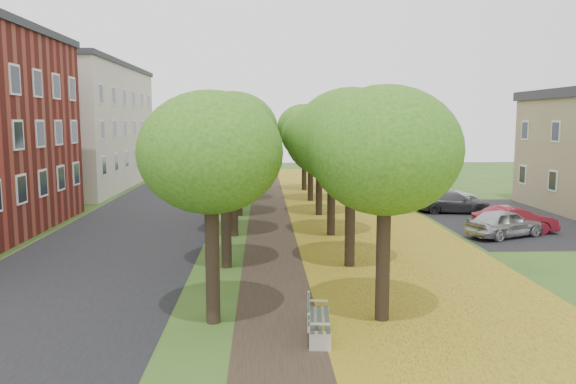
{
  "coord_description": "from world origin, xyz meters",
  "views": [
    {
      "loc": [
        -0.79,
        -15.34,
        5.67
      ],
      "look_at": [
        0.34,
        9.4,
        2.5
      ],
      "focal_mm": 35.0,
      "sensor_mm": 36.0,
      "label": 1
    }
  ],
  "objects": [
    {
      "name": "bench",
      "position": [
        0.62,
        -1.21,
        0.49
      ],
      "size": [
        0.73,
        2.02,
        0.93
      ],
      "rotation": [
        0.0,
        0.0,
        1.49
      ],
      "color": "#2C3730",
      "rests_on": "ground"
    },
    {
      "name": "tree_row_east",
      "position": [
        2.6,
        15.0,
        4.87
      ],
      "size": [
        4.3,
        34.3,
        6.73
      ],
      "color": "black",
      "rests_on": "ground"
    },
    {
      "name": "car_silver",
      "position": [
        11.0,
        11.09,
        0.7
      ],
      "size": [
        4.4,
        3.19,
        1.39
      ],
      "primitive_type": "imported",
      "rotation": [
        0.0,
        0.0,
        2.0
      ],
      "color": "#B5B4B9",
      "rests_on": "ground"
    },
    {
      "name": "car_white",
      "position": [
        11.0,
        20.76,
        0.71
      ],
      "size": [
        5.3,
        2.76,
        1.43
      ],
      "primitive_type": "imported",
      "rotation": [
        0.0,
        0.0,
        1.65
      ],
      "color": "silver",
      "rests_on": "ground"
    },
    {
      "name": "leaf_verge",
      "position": [
        5.0,
        15.0,
        0.01
      ],
      "size": [
        7.5,
        70.0,
        0.01
      ],
      "primitive_type": "cube",
      "color": "gold",
      "rests_on": "ground"
    },
    {
      "name": "ground",
      "position": [
        0.0,
        0.0,
        0.0
      ],
      "size": [
        120.0,
        120.0,
        0.0
      ],
      "primitive_type": "plane",
      "color": "#2D4C19",
      "rests_on": "ground"
    },
    {
      "name": "street_asphalt",
      "position": [
        -7.5,
        15.0,
        0.0
      ],
      "size": [
        8.0,
        70.0,
        0.01
      ],
      "primitive_type": "cube",
      "color": "black",
      "rests_on": "ground"
    },
    {
      "name": "car_grey",
      "position": [
        11.0,
        18.39,
        0.64
      ],
      "size": [
        4.66,
        2.45,
        1.29
      ],
      "primitive_type": "imported",
      "rotation": [
        0.0,
        0.0,
        1.42
      ],
      "color": "#313136",
      "rests_on": "ground"
    },
    {
      "name": "tree_row_west",
      "position": [
        -2.2,
        15.0,
        4.87
      ],
      "size": [
        4.3,
        34.3,
        6.73
      ],
      "color": "black",
      "rests_on": "ground"
    },
    {
      "name": "footpath",
      "position": [
        0.0,
        15.0,
        0.0
      ],
      "size": [
        3.2,
        70.0,
        0.01
      ],
      "primitive_type": "cube",
      "color": "black",
      "rests_on": "ground"
    },
    {
      "name": "car_red",
      "position": [
        11.97,
        12.07,
        0.67
      ],
      "size": [
        4.1,
        1.56,
        1.34
      ],
      "primitive_type": "imported",
      "rotation": [
        0.0,
        0.0,
        1.61
      ],
      "color": "maroon",
      "rests_on": "ground"
    },
    {
      "name": "building_cream",
      "position": [
        -17.0,
        33.0,
        5.21
      ],
      "size": [
        10.3,
        20.3,
        10.4
      ],
      "color": "beige",
      "rests_on": "ground"
    },
    {
      "name": "parking_lot",
      "position": [
        13.5,
        16.0,
        0.0
      ],
      "size": [
        9.0,
        16.0,
        0.01
      ],
      "primitive_type": "cube",
      "color": "black",
      "rests_on": "ground"
    }
  ]
}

